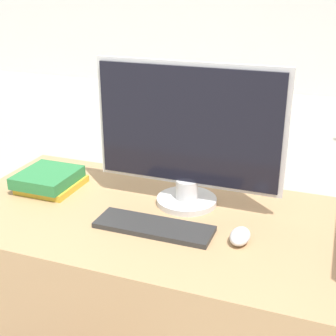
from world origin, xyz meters
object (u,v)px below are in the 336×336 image
(keyboard, at_px, (154,227))
(book_stack, at_px, (49,180))
(monitor, at_px, (188,134))
(mouse, at_px, (240,236))

(keyboard, xyz_separation_m, book_stack, (-0.47, 0.15, 0.02))
(monitor, bearing_deg, book_stack, -173.39)
(monitor, xyz_separation_m, keyboard, (-0.04, -0.21, -0.24))
(keyboard, distance_m, mouse, 0.26)
(monitor, xyz_separation_m, mouse, (0.23, -0.19, -0.23))
(keyboard, height_order, mouse, mouse)
(keyboard, bearing_deg, mouse, 3.96)
(monitor, relative_size, mouse, 6.51)
(monitor, height_order, mouse, monitor)
(keyboard, distance_m, book_stack, 0.49)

